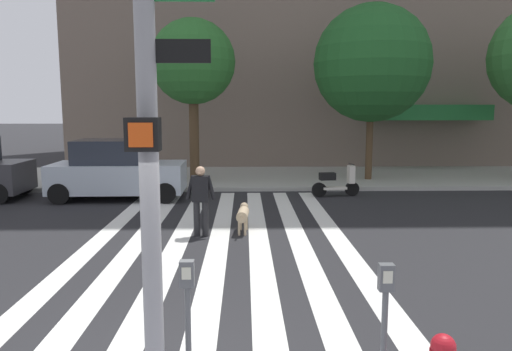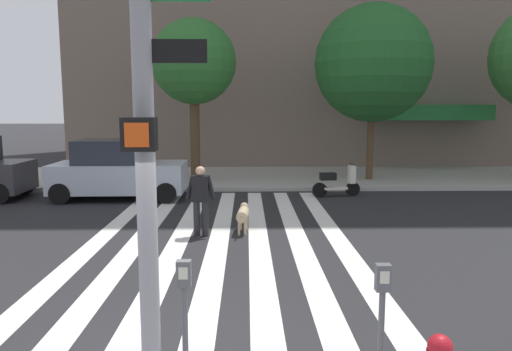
# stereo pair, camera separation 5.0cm
# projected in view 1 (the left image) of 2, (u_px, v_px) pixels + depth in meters

# --- Properties ---
(ground_plane) EXTENTS (160.00, 160.00, 0.00)m
(ground_plane) POSITION_uv_depth(u_px,v_px,m) (204.00, 236.00, 11.19)
(ground_plane) COLOR #232326
(sidewalk_far) EXTENTS (80.00, 6.00, 0.15)m
(sidewalk_far) POSITION_uv_depth(u_px,v_px,m) (222.00, 177.00, 20.09)
(sidewalk_far) COLOR #9F9F97
(sidewalk_far) RESTS_ON ground_plane
(crosswalk_stripes) EXTENTS (5.85, 11.42, 0.01)m
(crosswalk_stripes) POSITION_uv_depth(u_px,v_px,m) (220.00, 236.00, 11.19)
(crosswalk_stripes) COLOR silver
(crosswalk_stripes) RESTS_ON ground_plane
(traffic_light_pole) EXTENTS (0.74, 0.46, 5.80)m
(traffic_light_pole) POSITION_uv_depth(u_px,v_px,m) (145.00, 42.00, 4.05)
(traffic_light_pole) COLOR gray
(traffic_light_pole) RESTS_ON sidewalk_near
(parking_meter_curbside) EXTENTS (0.14, 0.11, 1.36)m
(parking_meter_curbside) POSITION_uv_depth(u_px,v_px,m) (188.00, 308.00, 4.70)
(parking_meter_curbside) COLOR #515456
(parking_meter_curbside) RESTS_ON sidewalk_near
(parking_meter_second_along) EXTENTS (0.14, 0.11, 1.36)m
(parking_meter_second_along) POSITION_uv_depth(u_px,v_px,m) (385.00, 313.00, 4.59)
(parking_meter_second_along) COLOR #515456
(parking_meter_second_along) RESTS_ON sidewalk_near
(parked_car_behind_first) EXTENTS (4.26, 2.04, 1.94)m
(parked_car_behind_first) POSITION_uv_depth(u_px,v_px,m) (117.00, 171.00, 15.70)
(parked_car_behind_first) COLOR #ADB9C6
(parked_car_behind_first) RESTS_ON ground_plane
(parked_scooter) EXTENTS (1.63, 0.54, 1.11)m
(parked_scooter) POSITION_uv_depth(u_px,v_px,m) (336.00, 182.00, 16.15)
(parked_scooter) COLOR black
(parked_scooter) RESTS_ON ground_plane
(street_tree_nearest) EXTENTS (3.28, 3.28, 6.21)m
(street_tree_nearest) POSITION_uv_depth(u_px,v_px,m) (193.00, 63.00, 18.49)
(street_tree_nearest) COLOR #4C3823
(street_tree_nearest) RESTS_ON sidewalk_far
(street_tree_middle) EXTENTS (4.51, 4.51, 6.76)m
(street_tree_middle) POSITION_uv_depth(u_px,v_px,m) (372.00, 64.00, 18.53)
(street_tree_middle) COLOR #4C3823
(street_tree_middle) RESTS_ON sidewalk_far
(pedestrian_dog_walker) EXTENTS (0.71, 0.27, 1.64)m
(pedestrian_dog_walker) POSITION_uv_depth(u_px,v_px,m) (201.00, 197.00, 11.09)
(pedestrian_dog_walker) COLOR black
(pedestrian_dog_walker) RESTS_ON ground_plane
(dog_on_leash) EXTENTS (0.31, 1.12, 0.65)m
(dog_on_leash) POSITION_uv_depth(u_px,v_px,m) (243.00, 214.00, 11.51)
(dog_on_leash) COLOR tan
(dog_on_leash) RESTS_ON ground_plane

